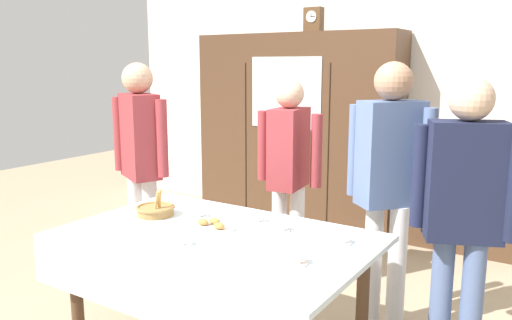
{
  "coord_description": "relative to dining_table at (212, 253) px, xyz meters",
  "views": [
    {
      "loc": [
        1.63,
        -2.32,
        1.65
      ],
      "look_at": [
        0.0,
        0.2,
        1.09
      ],
      "focal_mm": 36.0,
      "sensor_mm": 36.0,
      "label": 1
    }
  ],
  "objects": [
    {
      "name": "book_stack",
      "position": [
        0.89,
        2.64,
        0.23
      ],
      "size": [
        0.17,
        0.23,
        0.12
      ],
      "color": "#664C7A",
      "rests_on": "bookshelf_low"
    },
    {
      "name": "pastry_plate",
      "position": [
        -0.08,
        0.1,
        0.11
      ],
      "size": [
        0.28,
        0.28,
        0.05
      ],
      "color": "white",
      "rests_on": "dining_table"
    },
    {
      "name": "bread_basket",
      "position": [
        -0.53,
        0.12,
        0.13
      ],
      "size": [
        0.24,
        0.24,
        0.16
      ],
      "color": "#9E7542",
      "rests_on": "dining_table"
    },
    {
      "name": "spoon_near_right",
      "position": [
        -0.12,
        0.33,
        0.1
      ],
      "size": [
        0.12,
        0.02,
        0.01
      ],
      "color": "silver",
      "rests_on": "dining_table"
    },
    {
      "name": "person_beside_shelf",
      "position": [
        -0.15,
        1.1,
        0.29
      ],
      "size": [
        0.52,
        0.38,
        1.55
      ],
      "color": "silver",
      "rests_on": "ground"
    },
    {
      "name": "tea_cup_front_edge",
      "position": [
        0.05,
        0.34,
        0.12
      ],
      "size": [
        0.13,
        0.13,
        0.06
      ],
      "color": "white",
      "rests_on": "dining_table"
    },
    {
      "name": "spoon_mid_left",
      "position": [
        0.31,
        -0.16,
        0.1
      ],
      "size": [
        0.12,
        0.02,
        0.01
      ],
      "color": "silver",
      "rests_on": "dining_table"
    },
    {
      "name": "tea_cup_far_right",
      "position": [
        -0.29,
        0.22,
        0.12
      ],
      "size": [
        0.13,
        0.13,
        0.06
      ],
      "color": "silver",
      "rests_on": "dining_table"
    },
    {
      "name": "mantel_clock",
      "position": [
        -0.72,
        2.59,
        1.43
      ],
      "size": [
        0.18,
        0.11,
        0.24
      ],
      "color": "brown",
      "rests_on": "wall_cabinet"
    },
    {
      "name": "tea_cup_far_left",
      "position": [
        -0.05,
        -0.2,
        0.12
      ],
      "size": [
        0.13,
        0.13,
        0.06
      ],
      "color": "white",
      "rests_on": "dining_table"
    },
    {
      "name": "bookshelf_low",
      "position": [
        0.89,
        2.64,
        -0.24
      ],
      "size": [
        1.11,
        0.35,
        0.81
      ],
      "color": "#4C3321",
      "rests_on": "ground"
    },
    {
      "name": "tea_cup_mid_right",
      "position": [
        0.26,
        0.28,
        0.12
      ],
      "size": [
        0.13,
        0.13,
        0.06
      ],
      "color": "white",
      "rests_on": "dining_table"
    },
    {
      "name": "person_behind_table_right",
      "position": [
        1.16,
        0.53,
        0.32
      ],
      "size": [
        0.52,
        0.33,
        1.59
      ],
      "color": "slate",
      "rests_on": "ground"
    },
    {
      "name": "back_wall",
      "position": [
        0.0,
        2.89,
        0.71
      ],
      "size": [
        6.4,
        0.1,
        2.7
      ],
      "primitive_type": "cube",
      "color": "silver",
      "rests_on": "ground"
    },
    {
      "name": "tea_cup_near_right",
      "position": [
        0.56,
        -0.09,
        0.12
      ],
      "size": [
        0.13,
        0.13,
        0.06
      ],
      "color": "white",
      "rests_on": "dining_table"
    },
    {
      "name": "wall_cabinet",
      "position": [
        -0.9,
        2.59,
        0.33
      ],
      "size": [
        2.17,
        0.46,
        1.95
      ],
      "color": "#4C3321",
      "rests_on": "ground"
    },
    {
      "name": "dining_table",
      "position": [
        0.0,
        0.0,
        0.0
      ],
      "size": [
        1.68,
        1.07,
        0.74
      ],
      "color": "#4C3321",
      "rests_on": "ground"
    },
    {
      "name": "person_by_cabinet",
      "position": [
        0.68,
        0.83,
        0.37
      ],
      "size": [
        0.52,
        0.4,
        1.66
      ],
      "color": "silver",
      "rests_on": "ground"
    },
    {
      "name": "tea_cup_near_left",
      "position": [
        0.62,
        0.27,
        0.12
      ],
      "size": [
        0.13,
        0.13,
        0.06
      ],
      "color": "white",
      "rests_on": "dining_table"
    },
    {
      "name": "person_behind_table_left",
      "position": [
        -1.1,
        0.57,
        0.37
      ],
      "size": [
        0.52,
        0.34,
        1.66
      ],
      "color": "silver",
      "rests_on": "ground"
    }
  ]
}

